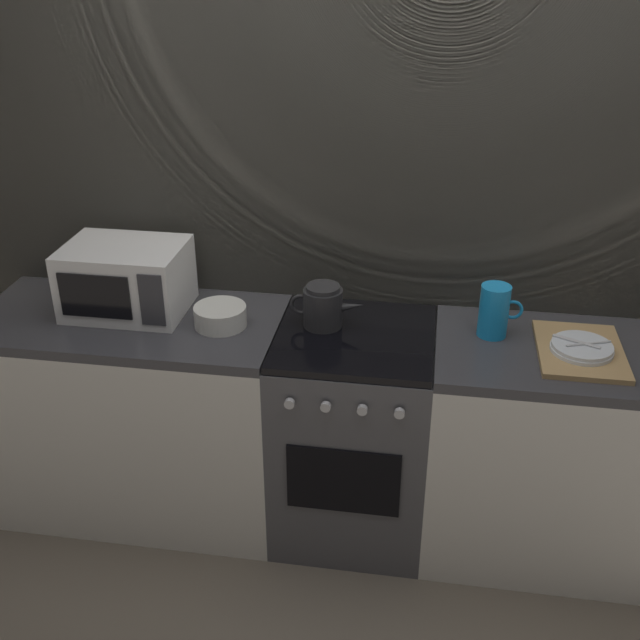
{
  "coord_description": "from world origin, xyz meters",
  "views": [
    {
      "loc": [
        0.26,
        -2.5,
        2.27
      ],
      "look_at": [
        -0.13,
        0.0,
        0.95
      ],
      "focal_mm": 42.79,
      "sensor_mm": 36.0,
      "label": 1
    }
  ],
  "objects_px": {
    "kettle": "(323,306)",
    "stove_unit": "(353,433)",
    "microwave": "(126,279)",
    "pitcher": "(494,311)",
    "mixing_bowl": "(220,316)",
    "dish_pile": "(581,350)"
  },
  "relations": [
    {
      "from": "microwave",
      "to": "pitcher",
      "type": "xyz_separation_m",
      "value": [
        1.42,
        0.01,
        -0.03
      ]
    },
    {
      "from": "stove_unit",
      "to": "microwave",
      "type": "distance_m",
      "value": 1.09
    },
    {
      "from": "stove_unit",
      "to": "pitcher",
      "type": "bearing_deg",
      "value": 8.93
    },
    {
      "from": "stove_unit",
      "to": "kettle",
      "type": "xyz_separation_m",
      "value": [
        -0.13,
        0.06,
        0.53
      ]
    },
    {
      "from": "pitcher",
      "to": "kettle",
      "type": "bearing_deg",
      "value": -177.82
    },
    {
      "from": "kettle",
      "to": "dish_pile",
      "type": "distance_m",
      "value": 0.95
    },
    {
      "from": "stove_unit",
      "to": "pitcher",
      "type": "height_order",
      "value": "pitcher"
    },
    {
      "from": "stove_unit",
      "to": "mixing_bowl",
      "type": "height_order",
      "value": "mixing_bowl"
    },
    {
      "from": "stove_unit",
      "to": "microwave",
      "type": "height_order",
      "value": "microwave"
    },
    {
      "from": "dish_pile",
      "to": "stove_unit",
      "type": "bearing_deg",
      "value": 178.62
    },
    {
      "from": "mixing_bowl",
      "to": "dish_pile",
      "type": "xyz_separation_m",
      "value": [
        1.33,
        -0.01,
        -0.02
      ]
    },
    {
      "from": "mixing_bowl",
      "to": "pitcher",
      "type": "xyz_separation_m",
      "value": [
        1.02,
        0.09,
        0.06
      ]
    },
    {
      "from": "mixing_bowl",
      "to": "dish_pile",
      "type": "height_order",
      "value": "mixing_bowl"
    },
    {
      "from": "microwave",
      "to": "mixing_bowl",
      "type": "bearing_deg",
      "value": -10.72
    },
    {
      "from": "pitcher",
      "to": "dish_pile",
      "type": "relative_size",
      "value": 0.5
    },
    {
      "from": "kettle",
      "to": "stove_unit",
      "type": "bearing_deg",
      "value": -22.87
    },
    {
      "from": "microwave",
      "to": "pitcher",
      "type": "relative_size",
      "value": 2.3
    },
    {
      "from": "mixing_bowl",
      "to": "kettle",
      "type": "bearing_deg",
      "value": 9.14
    },
    {
      "from": "kettle",
      "to": "pitcher",
      "type": "xyz_separation_m",
      "value": [
        0.63,
        0.02,
        0.02
      ]
    },
    {
      "from": "dish_pile",
      "to": "kettle",
      "type": "bearing_deg",
      "value": 175.47
    },
    {
      "from": "stove_unit",
      "to": "kettle",
      "type": "distance_m",
      "value": 0.55
    },
    {
      "from": "stove_unit",
      "to": "dish_pile",
      "type": "xyz_separation_m",
      "value": [
        0.81,
        -0.02,
        0.47
      ]
    }
  ]
}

